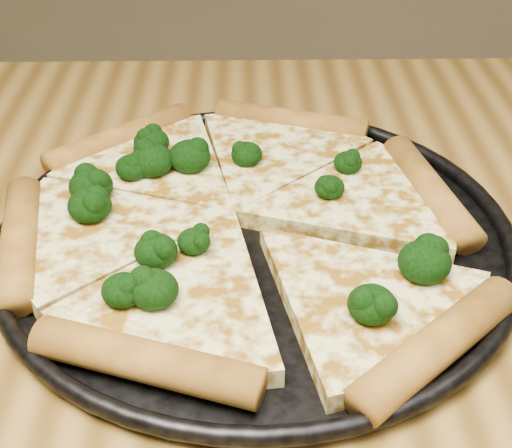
{
  "coord_description": "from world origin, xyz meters",
  "views": [
    {
      "loc": [
        0.07,
        -0.35,
        1.08
      ],
      "look_at": [
        0.08,
        0.09,
        0.77
      ],
      "focal_mm": 49.48,
      "sensor_mm": 36.0,
      "label": 1
    }
  ],
  "objects": [
    {
      "name": "dining_table",
      "position": [
        0.0,
        0.0,
        0.66
      ],
      "size": [
        1.2,
        0.9,
        0.75
      ],
      "color": "olive",
      "rests_on": "ground"
    },
    {
      "name": "pizza_pan",
      "position": [
        0.08,
        0.09,
        0.76
      ],
      "size": [
        0.4,
        0.4,
        0.02
      ],
      "color": "black",
      "rests_on": "dining_table"
    },
    {
      "name": "pizza",
      "position": [
        0.07,
        0.1,
        0.77
      ],
      "size": [
        0.38,
        0.39,
        0.03
      ],
      "rotation": [
        0.0,
        0.0,
        -0.33
      ],
      "color": "#F6EF96",
      "rests_on": "pizza_pan"
    },
    {
      "name": "broccoli_florets",
      "position": [
        0.04,
        0.1,
        0.78
      ],
      "size": [
        0.28,
        0.24,
        0.03
      ],
      "color": "black",
      "rests_on": "pizza"
    }
  ]
}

